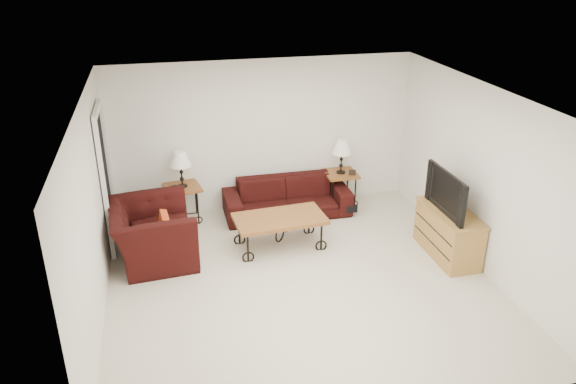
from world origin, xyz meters
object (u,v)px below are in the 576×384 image
object	(u,v)px
armchair	(153,233)
television	(452,192)
sofa	(287,198)
lamp_right	(341,157)
side_table_left	(184,203)
coffee_table	(280,232)
side_table_right	(340,188)
tv_stand	(448,233)
lamp_left	(181,169)
backpack	(350,204)

from	to	relation	value
armchair	television	world-z (taller)	television
sofa	television	size ratio (longest dim) A/B	1.97
lamp_right	sofa	bearing A→B (deg)	-169.61
side_table_left	coffee_table	xyz separation A→B (m)	(1.32, -1.23, -0.05)
side_table_right	tv_stand	xyz separation A→B (m)	(0.95, -2.02, 0.06)
side_table_right	coffee_table	bearing A→B (deg)	-137.31
side_table_left	side_table_right	world-z (taller)	side_table_left
television	lamp_right	bearing A→B (deg)	-155.19
tv_stand	television	size ratio (longest dim) A/B	1.12
lamp_left	television	bearing A→B (deg)	-29.37
side_table_right	lamp_right	distance (m)	0.58
side_table_right	lamp_left	world-z (taller)	lamp_left
coffee_table	side_table_right	bearing A→B (deg)	42.69
coffee_table	backpack	distance (m)	1.56
side_table_right	coffee_table	distance (m)	1.82
side_table_left	lamp_left	bearing A→B (deg)	0.00
sofa	tv_stand	xyz separation A→B (m)	(1.93, -1.84, 0.05)
lamp_right	backpack	xyz separation A→B (m)	(0.02, -0.45, -0.68)
lamp_left	lamp_right	size ratio (longest dim) A/B	1.02
lamp_left	tv_stand	distance (m)	4.17
sofa	side_table_left	world-z (taller)	sofa
coffee_table	armchair	world-z (taller)	armchair
lamp_left	armchair	size ratio (longest dim) A/B	0.47
side_table_right	armchair	size ratio (longest dim) A/B	0.46
side_table_right	side_table_left	bearing A→B (deg)	180.00
side_table_right	lamp_left	size ratio (longest dim) A/B	0.98
sofa	coffee_table	size ratio (longest dim) A/B	1.57
side_table_left	armchair	bearing A→B (deg)	-113.32
armchair	backpack	xyz separation A→B (m)	(3.17, 0.71, -0.22)
sofa	side_table_right	bearing A→B (deg)	10.39
side_table_right	backpack	size ratio (longest dim) A/B	1.52
side_table_left	backpack	bearing A→B (deg)	-9.64
coffee_table	armchair	xyz separation A→B (m)	(-1.82, 0.07, 0.17)
side_table_right	backpack	bearing A→B (deg)	-87.77
television	armchair	bearing A→B (deg)	-101.86
lamp_left	armchair	world-z (taller)	lamp_left
sofa	side_table_right	distance (m)	1.00
coffee_table	sofa	bearing A→B (deg)	71.37
tv_stand	side_table_right	bearing A→B (deg)	115.28
side_table_right	tv_stand	world-z (taller)	tv_stand
coffee_table	armchair	distance (m)	1.82
tv_stand	lamp_left	bearing A→B (deg)	150.77
side_table_right	lamp_left	distance (m)	2.72
tv_stand	television	distance (m)	0.65
coffee_table	lamp_right	bearing A→B (deg)	42.69
sofa	coffee_table	world-z (taller)	sofa
coffee_table	lamp_left	bearing A→B (deg)	136.84
sofa	lamp_left	world-z (taller)	lamp_left
lamp_left	coffee_table	size ratio (longest dim) A/B	0.45
armchair	side_table_left	bearing A→B (deg)	-28.10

